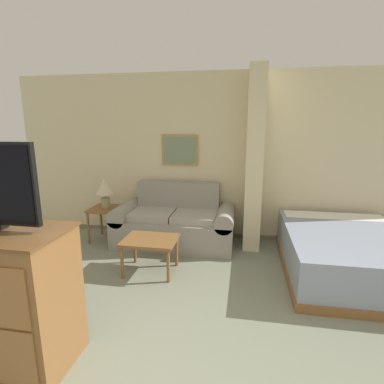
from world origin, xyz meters
name	(u,v)px	position (x,y,z in m)	size (l,w,h in m)	color
wall_back	(223,158)	(0.00, 3.55, 1.29)	(6.86, 0.16, 2.60)	beige
wall_partition_pillar	(254,161)	(0.47, 3.22, 1.30)	(0.24, 0.56, 2.60)	beige
couch	(175,223)	(-0.69, 3.07, 0.33)	(1.82, 0.84, 0.92)	gray
coffee_table	(150,243)	(-0.78, 2.11, 0.38)	(0.65, 0.51, 0.44)	brown
side_table	(106,212)	(-1.79, 3.04, 0.45)	(0.48, 0.48, 0.53)	brown
table_lamp	(105,188)	(-1.79, 3.04, 0.85)	(0.28, 0.28, 0.48)	tan
bed	(348,252)	(1.63, 2.50, 0.27)	(1.52, 1.92, 0.53)	brown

